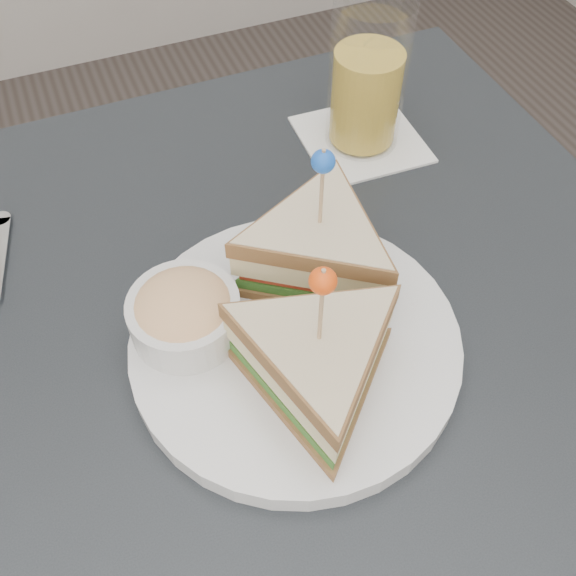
{
  "coord_description": "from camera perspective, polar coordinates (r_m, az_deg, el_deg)",
  "views": [
    {
      "loc": [
        -0.12,
        -0.3,
        1.23
      ],
      "look_at": [
        0.01,
        0.01,
        0.8
      ],
      "focal_mm": 40.0,
      "sensor_mm": 36.0,
      "label": 1
    }
  ],
  "objects": [
    {
      "name": "plate_meal",
      "position": [
        0.54,
        1.04,
        -2.22
      ],
      "size": [
        0.35,
        0.35,
        0.17
      ],
      "rotation": [
        0.0,
        0.0,
        0.26
      ],
      "color": "silver",
      "rests_on": "table"
    },
    {
      "name": "table",
      "position": [
        0.65,
        -0.49,
        -7.81
      ],
      "size": [
        0.8,
        0.8,
        0.75
      ],
      "color": "black",
      "rests_on": "ground"
    },
    {
      "name": "ground_plane",
      "position": [
        1.28,
        -0.27,
        -23.26
      ],
      "size": [
        3.5,
        3.5,
        0.0
      ],
      "primitive_type": "plane",
      "color": "#3F3833"
    },
    {
      "name": "drink_set",
      "position": [
        0.73,
        7.01,
        17.51
      ],
      "size": [
        0.14,
        0.14,
        0.17
      ],
      "rotation": [
        0.0,
        0.0,
        -0.04
      ],
      "color": "white",
      "rests_on": "table"
    }
  ]
}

